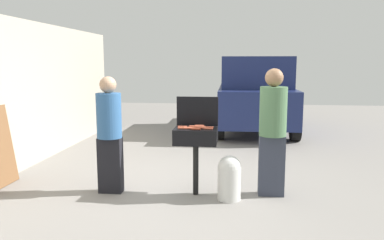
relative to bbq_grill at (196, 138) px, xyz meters
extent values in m
plane|color=gray|center=(-0.21, 0.18, -0.82)|extent=(24.00, 24.00, 0.00)
cube|color=#B2A893|center=(-3.25, 1.18, 0.49)|extent=(0.24, 8.00, 2.62)
cylinder|color=black|center=(0.00, 0.00, -0.45)|extent=(0.08, 0.08, 0.74)
cube|color=black|center=(0.00, 0.00, 0.04)|extent=(0.60, 0.44, 0.22)
cube|color=black|center=(0.00, 0.22, 0.36)|extent=(0.60, 0.05, 0.42)
cylinder|color=#C6593D|center=(0.04, 0.12, 0.16)|extent=(0.13, 0.03, 0.03)
cylinder|color=#C6593D|center=(-0.03, 0.07, 0.16)|extent=(0.13, 0.04, 0.03)
cylinder|color=#C6593D|center=(0.06, 0.04, 0.16)|extent=(0.13, 0.03, 0.03)
cylinder|color=#C6593D|center=(0.18, -0.10, 0.16)|extent=(0.13, 0.03, 0.03)
cylinder|color=#AD4228|center=(0.02, -0.15, 0.16)|extent=(0.13, 0.04, 0.03)
cylinder|color=#B74C33|center=(0.09, -0.05, 0.16)|extent=(0.13, 0.03, 0.03)
cylinder|color=#B74C33|center=(-0.05, -0.11, 0.16)|extent=(0.13, 0.03, 0.03)
cylinder|color=#B74C33|center=(0.18, 0.00, 0.16)|extent=(0.13, 0.03, 0.03)
cylinder|color=#C6593D|center=(-0.19, 0.01, 0.16)|extent=(0.13, 0.04, 0.03)
cylinder|color=#AD4228|center=(-0.04, -0.04, 0.16)|extent=(0.13, 0.04, 0.03)
cylinder|color=#C6593D|center=(-0.17, -0.11, 0.16)|extent=(0.13, 0.03, 0.03)
cylinder|color=#C6593D|center=(-0.09, -0.07, 0.16)|extent=(0.13, 0.03, 0.03)
cylinder|color=silver|center=(0.48, -0.16, -0.59)|extent=(0.32, 0.32, 0.46)
sphere|color=silver|center=(0.48, -0.16, -0.36)|extent=(0.31, 0.31, 0.31)
cube|color=black|center=(-1.23, -0.05, -0.41)|extent=(0.34, 0.18, 0.81)
cylinder|color=#2D598C|center=(-1.23, -0.05, 0.31)|extent=(0.35, 0.35, 0.64)
sphere|color=tan|center=(-1.23, -0.05, 0.74)|extent=(0.24, 0.24, 0.24)
cube|color=#333847|center=(1.07, 0.10, -0.39)|extent=(0.36, 0.20, 0.86)
cylinder|color=#4C724C|center=(1.07, 0.10, 0.38)|extent=(0.38, 0.38, 0.68)
sphere|color=#936B4C|center=(1.07, 0.10, 0.85)|extent=(0.25, 0.25, 0.25)
cube|color=navy|center=(1.06, 5.54, -0.05)|extent=(1.96, 4.42, 0.90)
cube|color=navy|center=(1.06, 5.34, 0.80)|extent=(1.79, 2.62, 0.80)
cylinder|color=black|center=(1.98, 4.01, -0.50)|extent=(0.23, 0.64, 0.64)
cylinder|color=black|center=(0.18, 3.99, -0.50)|extent=(0.23, 0.64, 0.64)
cylinder|color=black|center=(1.94, 7.09, -0.50)|extent=(0.23, 0.64, 0.64)
cylinder|color=black|center=(0.14, 7.07, -0.50)|extent=(0.23, 0.64, 0.64)
camera|label=1|loc=(0.55, -5.20, 1.05)|focal=35.56mm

